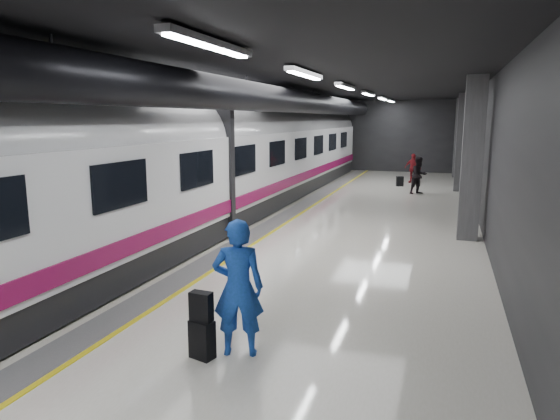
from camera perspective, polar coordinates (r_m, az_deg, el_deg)
The scene contains 9 objects.
ground at distance 13.69m, azimuth 1.43°, elevation -3.76°, with size 40.00×40.00×0.00m, color white.
platform_hall at distance 14.27m, azimuth 1.51°, elevation 11.16°, with size 10.02×40.02×4.51m.
train at distance 14.61m, azimuth -10.87°, elevation 5.20°, with size 3.05×38.00×4.05m.
traveler_main at distance 7.15m, azimuth -4.81°, elevation -8.84°, with size 0.73×0.48×1.99m, color blue.
suitcase_main at distance 7.36m, azimuth -8.89°, elevation -14.39°, with size 0.34×0.21×0.55m, color black.
shoulder_bag at distance 7.18m, azimuth -9.00°, elevation -10.82°, with size 0.31×0.17×0.42m, color black.
traveler_far_a at distance 23.27m, azimuth 15.61°, elevation 3.84°, with size 0.82×0.64×1.69m, color black.
traveler_far_b at distance 27.34m, azimuth 14.93°, elevation 4.64°, with size 0.90×0.37×1.54m, color maroon.
suitcase_far at distance 25.78m, azimuth 13.53°, elevation 3.21°, with size 0.34×0.22×0.50m, color black.
Camera 1 is at (3.85, -12.70, 3.35)m, focal length 32.00 mm.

